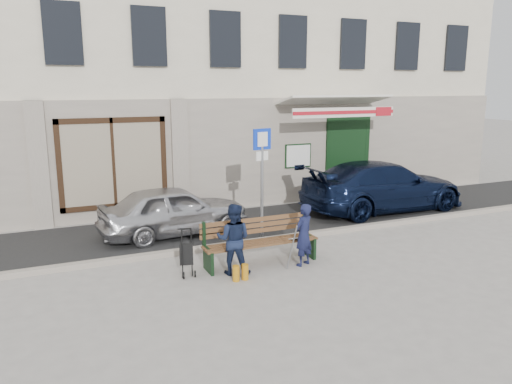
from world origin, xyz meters
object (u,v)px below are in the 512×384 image
car_navy (383,186)px  parking_sign (262,166)px  man (304,235)px  stroller (187,255)px  car_silver (174,210)px  woman (233,239)px  bench (259,242)px

car_navy → parking_sign: 4.57m
man → stroller: (-2.30, 0.42, -0.24)m
parking_sign → stroller: (-2.28, -1.56, -1.34)m
car_silver → parking_sign: (1.81, -1.14, 1.13)m
man → woman: bearing=-29.2°
man → woman: size_ratio=0.92×
car_silver → woman: (0.38, -2.99, 0.08)m
car_silver → bench: car_silver is taller
man → parking_sign: bearing=-113.5°
stroller → car_silver: bearing=95.4°
car_navy → man: size_ratio=3.88×
bench → man: 0.92m
woman → car_silver: bearing=-52.0°
car_navy → man: car_navy is taller
man → stroller: bearing=-34.4°
car_silver → parking_sign: parking_sign is taller
car_silver → parking_sign: size_ratio=1.38×
bench → stroller: 1.51m
car_silver → parking_sign: 2.42m
man → woman: woman is taller
man → car_silver: bearing=-83.6°
stroller → car_navy: bearing=37.0°
bench → parking_sign: bearing=63.4°
stroller → bench: bearing=15.4°
man → stroller: size_ratio=1.42×
bench → woman: 0.75m
car_silver → car_navy: bearing=-96.5°
stroller → parking_sign: bearing=49.6°
car_silver → car_navy: size_ratio=0.73×
parking_sign → bench: size_ratio=1.08×
parking_sign → bench: bearing=-128.0°
car_navy → stroller: 7.12m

